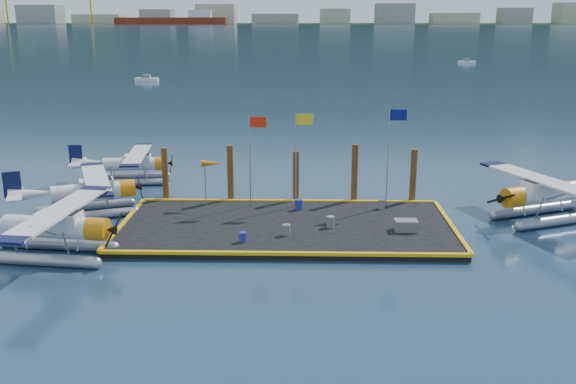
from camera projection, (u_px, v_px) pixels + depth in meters
name	position (u px, v px, depth m)	size (l,w,h in m)	color
ground	(287.00, 230.00, 39.23)	(4000.00, 4000.00, 0.00)	#18314A
dock	(287.00, 227.00, 39.17)	(20.00, 10.00, 0.40)	black
dock_bumpers	(287.00, 223.00, 39.10)	(20.25, 10.25, 0.18)	#ECB20D
far_backdrop	(394.00, 16.00, 1704.94)	(3050.00, 2050.00, 810.00)	black
seaplane_a	(53.00, 230.00, 34.39)	(9.25, 10.21, 3.61)	#989CA6
seaplane_b	(91.00, 194.00, 41.90)	(8.63, 9.13, 3.30)	#989CA6
seaplane_c	(133.00, 166.00, 50.08)	(7.86, 8.68, 3.07)	#989CA6
seaplane_d	(546.00, 196.00, 40.75)	(9.63, 10.15, 3.69)	#989CA6
drum_1	(286.00, 230.00, 37.06)	(0.46, 0.46, 0.65)	slate
drum_2	(331.00, 222.00, 38.44)	(0.49, 0.49, 0.69)	slate
drum_3	(243.00, 237.00, 35.97)	(0.40, 0.40, 0.57)	navy
drum_4	(382.00, 204.00, 42.14)	(0.45, 0.45, 0.63)	slate
drum_5	(299.00, 205.00, 41.94)	(0.48, 0.48, 0.68)	navy
crate	(406.00, 225.00, 37.85)	(1.32, 0.88, 0.66)	slate
flagpole_red	(253.00, 147.00, 41.77)	(1.14, 0.08, 6.00)	gray
flagpole_yellow	(299.00, 146.00, 41.67)	(1.14, 0.08, 6.20)	gray
flagpole_blue	(391.00, 144.00, 41.48)	(1.14, 0.08, 6.50)	gray
windsock	(212.00, 164.00, 42.14)	(1.40, 0.44, 3.12)	gray
piling_0	(165.00, 176.00, 44.09)	(0.44, 0.44, 4.00)	#472714
piling_1	(230.00, 175.00, 43.96)	(0.44, 0.44, 4.20)	#472714
piling_2	(296.00, 179.00, 43.91)	(0.44, 0.44, 3.80)	#472714
piling_3	(354.00, 175.00, 43.75)	(0.44, 0.44, 4.30)	#472714
piling_4	(413.00, 178.00, 43.70)	(0.44, 0.44, 4.00)	#472714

